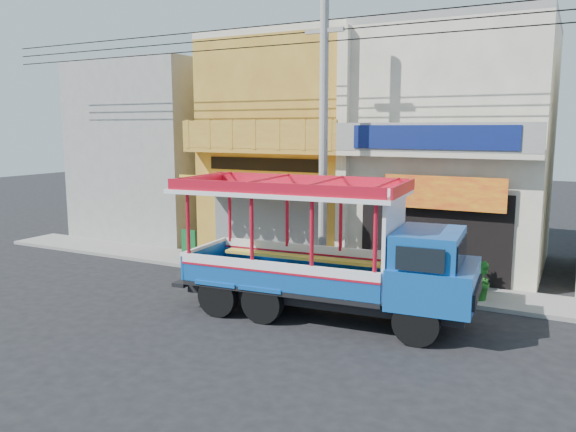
% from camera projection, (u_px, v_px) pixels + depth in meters
% --- Properties ---
extents(ground, '(90.00, 90.00, 0.00)m').
position_uv_depth(ground, '(305.00, 322.00, 14.07)').
color(ground, black).
rests_on(ground, ground).
extents(sidewalk, '(30.00, 2.00, 0.12)m').
position_uv_depth(sidewalk, '(360.00, 281.00, 17.57)').
color(sidewalk, slate).
rests_on(sidewalk, ground).
extents(shophouse_left, '(6.00, 7.50, 8.24)m').
position_uv_depth(shophouse_left, '(302.00, 146.00, 22.24)').
color(shophouse_left, '#AB7326').
rests_on(shophouse_left, ground).
extents(shophouse_right, '(6.00, 6.75, 8.24)m').
position_uv_depth(shophouse_right, '(456.00, 149.00, 19.51)').
color(shophouse_right, '#B6B295').
rests_on(shophouse_right, ground).
extents(party_pilaster, '(0.35, 0.30, 8.00)m').
position_uv_depth(party_pilaster, '(343.00, 153.00, 18.16)').
color(party_pilaster, '#B6B295').
rests_on(party_pilaster, ground).
extents(filler_building_left, '(6.00, 6.00, 7.60)m').
position_uv_depth(filler_building_left, '(164.00, 151.00, 25.50)').
color(filler_building_left, gray).
rests_on(filler_building_left, ground).
extents(utility_pole, '(28.00, 0.26, 9.00)m').
position_uv_depth(utility_pole, '(328.00, 121.00, 16.57)').
color(utility_pole, gray).
rests_on(utility_pole, ground).
extents(songthaew_truck, '(7.75, 3.01, 3.54)m').
position_uv_depth(songthaew_truck, '(344.00, 254.00, 13.98)').
color(songthaew_truck, black).
rests_on(songthaew_truck, ground).
extents(green_sign, '(0.64, 0.30, 0.98)m').
position_uv_depth(green_sign, '(189.00, 245.00, 20.77)').
color(green_sign, black).
rests_on(green_sign, sidewalk).
extents(potted_plant_a, '(0.99, 0.95, 0.85)m').
position_uv_depth(potted_plant_a, '(420.00, 272.00, 16.75)').
color(potted_plant_a, '#1F651D').
rests_on(potted_plant_a, sidewalk).
extents(potted_plant_b, '(0.75, 0.75, 1.06)m').
position_uv_depth(potted_plant_b, '(480.00, 280.00, 15.48)').
color(potted_plant_b, '#1F651D').
rests_on(potted_plant_b, sidewalk).
extents(potted_plant_c, '(0.48, 0.48, 0.85)m').
position_uv_depth(potted_plant_c, '(480.00, 276.00, 16.36)').
color(potted_plant_c, '#1F651D').
rests_on(potted_plant_c, sidewalk).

